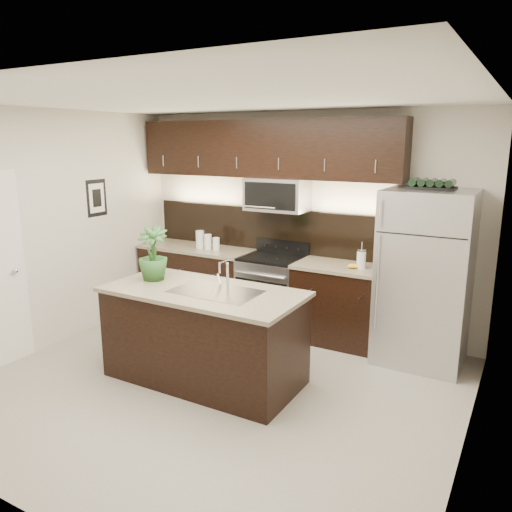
# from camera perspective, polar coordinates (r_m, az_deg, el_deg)

# --- Properties ---
(ground) EXTENTS (4.50, 4.50, 0.00)m
(ground) POSITION_cam_1_polar(r_m,az_deg,el_deg) (5.06, -4.76, -14.69)
(ground) COLOR gray
(ground) RESTS_ON ground
(room_walls) EXTENTS (4.52, 4.02, 2.71)m
(room_walls) POSITION_cam_1_polar(r_m,az_deg,el_deg) (4.56, -6.58, 4.71)
(room_walls) COLOR beige
(room_walls) RESTS_ON ground
(counter_run) EXTENTS (3.51, 0.65, 0.94)m
(counter_run) POSITION_cam_1_polar(r_m,az_deg,el_deg) (6.43, 0.25, -3.92)
(counter_run) COLOR black
(counter_run) RESTS_ON ground
(upper_fixtures) EXTENTS (3.49, 0.40, 1.66)m
(upper_fixtures) POSITION_cam_1_polar(r_m,az_deg,el_deg) (6.27, 1.15, 11.15)
(upper_fixtures) COLOR black
(upper_fixtures) RESTS_ON counter_run
(island) EXTENTS (1.96, 0.96, 0.94)m
(island) POSITION_cam_1_polar(r_m,az_deg,el_deg) (5.03, -5.94, -8.95)
(island) COLOR black
(island) RESTS_ON ground
(sink_faucet) EXTENTS (0.84, 0.50, 0.28)m
(sink_faucet) POSITION_cam_1_polar(r_m,az_deg,el_deg) (4.79, -4.53, -3.90)
(sink_faucet) COLOR silver
(sink_faucet) RESTS_ON island
(refrigerator) EXTENTS (0.90, 0.81, 1.87)m
(refrigerator) POSITION_cam_1_polar(r_m,az_deg,el_deg) (5.58, 18.73, -2.37)
(refrigerator) COLOR #B2B2B7
(refrigerator) RESTS_ON ground
(wine_rack) EXTENTS (0.46, 0.29, 0.11)m
(wine_rack) POSITION_cam_1_polar(r_m,az_deg,el_deg) (5.41, 19.50, 7.72)
(wine_rack) COLOR black
(wine_rack) RESTS_ON refrigerator
(plant) EXTENTS (0.41, 0.41, 0.55)m
(plant) POSITION_cam_1_polar(r_m,az_deg,el_deg) (5.23, -11.71, 0.27)
(plant) COLOR #254F1F
(plant) RESTS_ON island
(canisters) EXTENTS (0.36, 0.11, 0.24)m
(canisters) POSITION_cam_1_polar(r_m,az_deg,el_deg) (6.65, -5.73, 1.69)
(canisters) COLOR silver
(canisters) RESTS_ON counter_run
(french_press) EXTENTS (0.10, 0.10, 0.30)m
(french_press) POSITION_cam_1_polar(r_m,az_deg,el_deg) (5.72, 11.93, -0.34)
(french_press) COLOR silver
(french_press) RESTS_ON counter_run
(bananas) EXTENTS (0.21, 0.19, 0.05)m
(bananas) POSITION_cam_1_polar(r_m,az_deg,el_deg) (5.75, 10.76, -1.10)
(bananas) COLOR gold
(bananas) RESTS_ON counter_run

